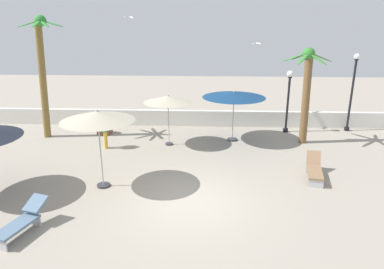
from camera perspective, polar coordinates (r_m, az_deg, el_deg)
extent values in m
plane|color=#9E9384|center=(12.46, -0.69, -10.76)|extent=(56.00, 56.00, 0.00)
cube|color=silver|center=(20.80, 0.75, 2.64)|extent=(25.20, 0.30, 0.92)
cylinder|color=#333338|center=(17.82, -3.71, -1.50)|extent=(0.37, 0.37, 0.08)
cylinder|color=#A5A5AD|center=(17.49, -3.78, 1.81)|extent=(0.05, 0.05, 2.22)
cone|color=#B7AD93|center=(17.19, -3.86, 5.71)|extent=(2.38, 2.38, 0.32)
sphere|color=#99999E|center=(17.15, -3.87, 6.29)|extent=(0.08, 0.08, 0.08)
cylinder|color=#333338|center=(18.54, 6.49, -0.79)|extent=(0.51, 0.51, 0.08)
cylinder|color=#A5A5AD|center=(18.21, 6.61, 2.54)|extent=(0.05, 0.05, 2.32)
cone|color=navy|center=(17.92, 6.76, 6.38)|extent=(3.17, 3.17, 0.27)
sphere|color=#99999E|center=(17.89, 6.77, 6.87)|extent=(0.08, 0.08, 0.08)
cylinder|color=#333338|center=(13.91, -14.03, -7.91)|extent=(0.49, 0.49, 0.08)
cylinder|color=#A5A5AD|center=(13.41, -14.44, -3.02)|extent=(0.05, 0.05, 2.62)
cone|color=#B7AD93|center=(12.98, -14.93, 2.90)|extent=(2.64, 2.64, 0.35)
sphere|color=#99999E|center=(12.93, -15.00, 3.72)|extent=(0.08, 0.08, 0.08)
cylinder|color=brown|center=(18.37, 17.81, 5.33)|extent=(0.46, 0.37, 4.44)
sphere|color=#367C2F|center=(18.02, 18.23, 12.22)|extent=(0.60, 0.60, 0.60)
ellipsoid|color=#367C2F|center=(18.32, 20.03, 11.56)|extent=(1.25, 0.41, 0.51)
ellipsoid|color=#367C2F|center=(18.64, 18.95, 11.76)|extent=(0.91, 1.10, 0.51)
ellipsoid|color=#367C2F|center=(18.54, 16.92, 11.93)|extent=(0.68, 1.21, 0.51)
ellipsoid|color=#367C2F|center=(17.94, 16.11, 11.82)|extent=(1.24, 0.32, 0.51)
ellipsoid|color=#367C2F|center=(17.44, 17.40, 11.54)|extent=(0.88, 1.11, 0.51)
ellipsoid|color=#367C2F|center=(17.56, 19.57, 11.37)|extent=(0.72, 1.19, 0.51)
cylinder|color=brown|center=(19.79, -22.82, 7.85)|extent=(0.61, 0.35, 5.93)
sphere|color=#348535|center=(19.43, -23.19, 16.47)|extent=(0.56, 0.56, 0.56)
ellipsoid|color=#348535|center=(19.15, -21.58, 16.24)|extent=(1.15, 0.31, 0.37)
ellipsoid|color=#348535|center=(19.70, -21.56, 16.26)|extent=(0.88, 1.01, 0.37)
ellipsoid|color=#348535|center=(20.00, -22.65, 16.15)|extent=(0.36, 1.16, 0.37)
ellipsoid|color=#348535|center=(19.98, -23.76, 16.02)|extent=(0.96, 0.94, 0.37)
ellipsoid|color=#348535|center=(19.69, -24.72, 15.89)|extent=(1.14, 0.21, 0.37)
ellipsoid|color=#348535|center=(19.24, -24.81, 15.86)|extent=(0.94, 0.95, 0.37)
ellipsoid|color=#348535|center=(18.89, -23.78, 15.97)|extent=(0.28, 1.15, 0.37)
ellipsoid|color=#348535|center=(18.88, -22.62, 16.11)|extent=(0.90, 0.99, 0.37)
cylinder|color=black|center=(20.43, 14.78, 0.69)|extent=(0.28, 0.28, 0.20)
cylinder|color=black|center=(20.07, 15.10, 4.56)|extent=(0.12, 0.12, 3.04)
cylinder|color=black|center=(19.78, 15.46, 8.84)|extent=(0.22, 0.22, 0.06)
sphere|color=white|center=(19.76, 15.50, 9.35)|extent=(0.36, 0.36, 0.36)
cylinder|color=black|center=(21.82, 23.59, 0.85)|extent=(0.28, 0.28, 0.20)
cylinder|color=black|center=(21.39, 24.22, 5.65)|extent=(0.12, 0.12, 3.95)
cylinder|color=black|center=(21.10, 24.92, 10.87)|extent=(0.22, 0.22, 0.06)
sphere|color=white|center=(21.09, 24.98, 11.29)|extent=(0.31, 0.31, 0.31)
cube|color=#B7B7BC|center=(14.11, 19.27, -7.44)|extent=(0.55, 0.15, 0.35)
cube|color=#B7B7BC|center=(15.29, 18.89, -5.38)|extent=(0.55, 0.15, 0.35)
cube|color=#8C6B4C|center=(14.63, 19.14, -5.74)|extent=(0.81, 1.48, 0.08)
cube|color=#8C6B4C|center=(15.42, 18.96, -3.63)|extent=(0.63, 0.58, 0.55)
cube|color=#B7B7BC|center=(12.13, -24.15, -12.43)|extent=(0.54, 0.19, 0.35)
cube|color=slate|center=(11.66, -26.43, -13.07)|extent=(0.92, 1.50, 0.08)
cube|color=slate|center=(12.03, -23.83, -10.10)|extent=(0.70, 0.75, 0.35)
cylinder|color=gold|center=(17.76, -13.63, -0.72)|extent=(0.12, 0.12, 0.87)
cylinder|color=gold|center=(17.61, -13.77, -0.88)|extent=(0.12, 0.12, 0.87)
cube|color=#3F8C59|center=(17.46, -13.88, 1.51)|extent=(0.24, 0.36, 0.62)
sphere|color=#936B4C|center=(17.35, -13.98, 2.86)|extent=(0.24, 0.24, 0.24)
cylinder|color=#936B4C|center=(17.68, -13.67, 1.83)|extent=(0.08, 0.08, 0.56)
cylinder|color=#936B4C|center=(17.23, -14.10, 1.38)|extent=(0.08, 0.08, 0.56)
ellipsoid|color=white|center=(21.07, -9.66, 18.00)|extent=(0.32, 0.30, 0.12)
sphere|color=white|center=(21.21, -9.95, 18.07)|extent=(0.10, 0.10, 0.10)
cube|color=silver|center=(20.93, -10.23, 18.03)|extent=(0.43, 0.45, 0.09)
cube|color=silver|center=(21.21, -9.11, 18.08)|extent=(0.43, 0.45, 0.10)
ellipsoid|color=white|center=(19.70, 10.73, 14.10)|extent=(0.30, 0.32, 0.12)
sphere|color=white|center=(19.81, 10.36, 14.23)|extent=(0.10, 0.10, 0.10)
cube|color=silver|center=(19.52, 10.22, 14.15)|extent=(0.47, 0.43, 0.04)
cube|color=silver|center=(19.89, 11.24, 14.17)|extent=(0.47, 0.43, 0.06)
cube|color=brown|center=(20.02, -13.84, 0.70)|extent=(0.70, 0.70, 0.40)
sphere|color=#2D6B33|center=(19.92, -13.91, 1.66)|extent=(0.60, 0.60, 0.60)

